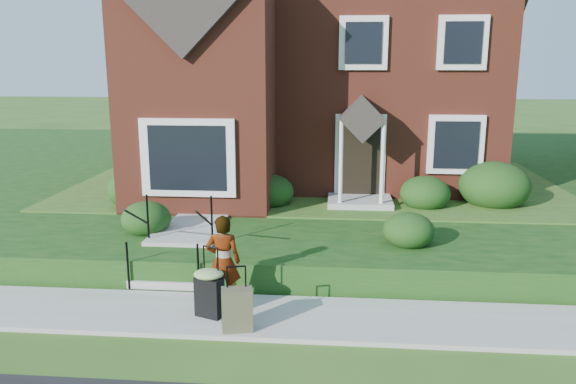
# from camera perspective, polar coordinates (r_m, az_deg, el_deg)

# --- Properties ---
(ground) EXTENTS (120.00, 120.00, 0.00)m
(ground) POSITION_cam_1_polar(r_m,az_deg,el_deg) (9.44, 0.97, -12.90)
(ground) COLOR #2D5119
(ground) RESTS_ON ground
(sidewalk) EXTENTS (60.00, 1.60, 0.08)m
(sidewalk) POSITION_cam_1_polar(r_m,az_deg,el_deg) (9.42, 0.98, -12.68)
(sidewalk) COLOR #9E9B93
(sidewalk) RESTS_ON ground
(terrace) EXTENTS (44.00, 20.00, 0.60)m
(terrace) POSITION_cam_1_polar(r_m,az_deg,el_deg) (20.04, 14.68, 1.56)
(terrace) COLOR #123A10
(terrace) RESTS_ON ground
(walkway) EXTENTS (1.20, 6.00, 0.06)m
(walkway) POSITION_cam_1_polar(r_m,az_deg,el_deg) (14.26, -7.68, -1.31)
(walkway) COLOR #9E9B93
(walkway) RESTS_ON terrace
(main_house) EXTENTS (10.40, 10.20, 9.40)m
(main_house) POSITION_cam_1_polar(r_m,az_deg,el_deg) (18.14, 2.55, 16.58)
(main_house) COLOR maroon
(main_house) RESTS_ON terrace
(front_steps) EXTENTS (1.40, 2.02, 1.50)m
(front_steps) POSITION_cam_1_polar(r_m,az_deg,el_deg) (11.37, -11.09, -5.98)
(front_steps) COLOR #9E9B93
(front_steps) RESTS_ON ground
(foundation_shrubs) EXTENTS (10.62, 4.83, 1.24)m
(foundation_shrubs) POSITION_cam_1_polar(r_m,az_deg,el_deg) (13.79, 5.38, 0.34)
(foundation_shrubs) COLOR #133610
(foundation_shrubs) RESTS_ON terrace
(woman) EXTENTS (0.60, 0.40, 1.60)m
(woman) POSITION_cam_1_polar(r_m,az_deg,el_deg) (9.50, -6.60, -7.04)
(woman) COLOR #999999
(woman) RESTS_ON sidewalk
(suitcase_black) EXTENTS (0.60, 0.55, 1.17)m
(suitcase_black) POSITION_cam_1_polar(r_m,az_deg,el_deg) (9.31, -8.01, -9.80)
(suitcase_black) COLOR black
(suitcase_black) RESTS_ON sidewalk
(suitcase_olive) EXTENTS (0.52, 0.36, 1.03)m
(suitcase_olive) POSITION_cam_1_polar(r_m,az_deg,el_deg) (8.84, -5.19, -11.79)
(suitcase_olive) COLOR #504E35
(suitcase_olive) RESTS_ON sidewalk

